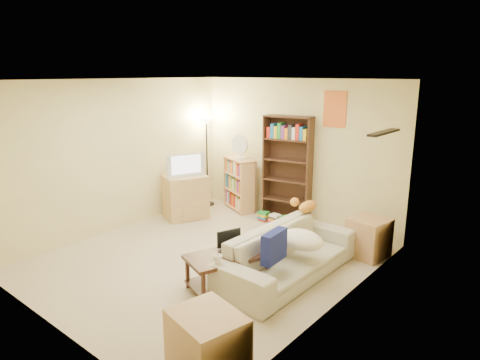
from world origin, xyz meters
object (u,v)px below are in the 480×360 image
at_px(tv_stand, 186,197).
at_px(side_table, 368,238).
at_px(coffee_table, 227,266).
at_px(mug, 218,259).
at_px(television, 185,165).
at_px(tall_bookshelf, 287,167).
at_px(end_cabinet, 207,341).
at_px(laptop, 234,251).
at_px(sofa, 288,254).
at_px(short_bookshelf, 239,184).
at_px(desk_fan, 240,147).
at_px(tabby_cat, 305,206).
at_px(floor_lamp, 207,136).

bearing_deg(tv_stand, side_table, 31.67).
distance_m(coffee_table, mug, 0.34).
distance_m(coffee_table, television, 2.85).
height_order(tv_stand, tall_bookshelf, tall_bookshelf).
height_order(tall_bookshelf, end_cabinet, tall_bookshelf).
xyz_separation_m(laptop, tall_bookshelf, (-0.81, 2.38, 0.54)).
height_order(sofa, short_bookshelf, short_bookshelf).
bearing_deg(side_table, desk_fan, 170.80).
relative_size(tv_stand, end_cabinet, 1.23).
bearing_deg(sofa, laptop, 146.35).
xyz_separation_m(television, side_table, (3.27, 0.51, -0.71)).
height_order(tabby_cat, side_table, tabby_cat).
height_order(coffee_table, end_cabinet, end_cabinet).
bearing_deg(coffee_table, side_table, 85.47).
xyz_separation_m(mug, tv_stand, (-2.41, 1.75, -0.10)).
bearing_deg(coffee_table, floor_lamp, 158.73).
relative_size(laptop, tall_bookshelf, 0.21).
bearing_deg(end_cabinet, television, 139.41).
xyz_separation_m(sofa, end_cabinet, (0.43, -1.95, -0.05)).
bearing_deg(side_table, end_cabinet, -91.70).
bearing_deg(end_cabinet, laptop, 121.77).
xyz_separation_m(tabby_cat, laptop, (-0.14, -1.43, -0.26)).
bearing_deg(floor_lamp, tv_stand, -73.30).
bearing_deg(television, short_bookshelf, -0.29).
xyz_separation_m(coffee_table, desk_fan, (-1.84, 2.45, 0.96)).
distance_m(coffee_table, short_bookshelf, 3.15).
relative_size(laptop, short_bookshelf, 0.38).
distance_m(mug, tv_stand, 2.98).
bearing_deg(mug, tall_bookshelf, 107.83).
xyz_separation_m(tall_bookshelf, side_table, (1.75, -0.50, -0.71)).
bearing_deg(side_table, laptop, -116.45).
xyz_separation_m(television, short_bookshelf, (0.43, 1.01, -0.49)).
distance_m(sofa, tabby_cat, 0.96).
relative_size(television, desk_fan, 1.51).
bearing_deg(mug, sofa, 71.10).
bearing_deg(tv_stand, sofa, 7.12).
distance_m(laptop, television, 2.76).
bearing_deg(mug, tv_stand, 144.06).
distance_m(short_bookshelf, floor_lamp, 1.14).
bearing_deg(tall_bookshelf, tv_stand, -156.60).
distance_m(television, tall_bookshelf, 1.83).
bearing_deg(laptop, tabby_cat, 5.10).
height_order(tv_stand, end_cabinet, tv_stand).
distance_m(sofa, television, 2.93).
height_order(sofa, desk_fan, desk_fan).
relative_size(coffee_table, short_bookshelf, 1.11).
xyz_separation_m(tabby_cat, floor_lamp, (-2.72, 0.77, 0.68)).
distance_m(coffee_table, desk_fan, 3.21).
bearing_deg(floor_lamp, end_cabinet, -46.03).
bearing_deg(tv_stand, end_cabinet, -17.83).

